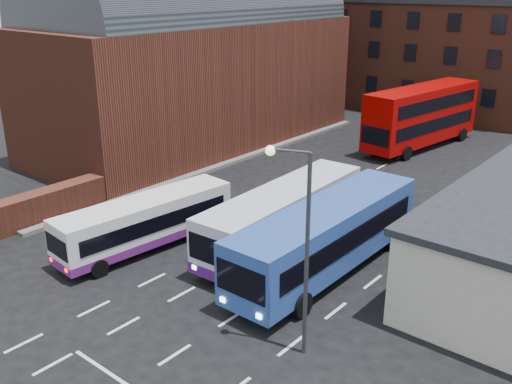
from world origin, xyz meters
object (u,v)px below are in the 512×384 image
Objects in this scene: bus_white_inbound at (284,213)px; bus_red_double at (422,116)px; bus_white_outbound at (146,220)px; bus_blue at (327,234)px; street_lamp at (300,235)px.

bus_white_inbound is 22.59m from bus_red_double.
bus_red_double is at bearing -85.39° from bus_white_inbound.
bus_white_outbound is 0.80× the size of bus_blue.
street_lamp reaches higher than bus_blue.
bus_white_outbound is 1.25× the size of street_lamp.
bus_white_inbound is at bearing 46.51° from bus_white_outbound.
bus_white_inbound is at bearing 104.86° from bus_red_double.
street_lamp is at bearing 114.23° from bus_red_double.
bus_white_outbound is at bearing 38.39° from bus_white_inbound.
bus_blue is at bearing 112.28° from bus_red_double.
bus_blue reaches higher than bus_white_outbound.
bus_white_outbound is 7.07m from bus_white_inbound.
bus_white_inbound is at bearing 130.23° from street_lamp.
bus_white_outbound is 0.85× the size of bus_white_inbound.
bus_white_outbound is 27.17m from bus_red_double.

